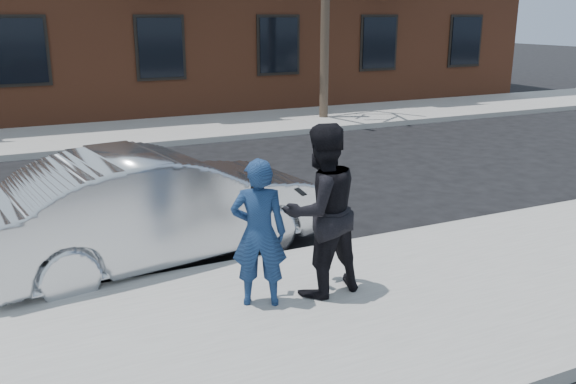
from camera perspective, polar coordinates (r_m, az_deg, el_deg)
ground at (r=7.45m, az=13.55°, el=-9.10°), size 100.00×100.00×0.00m
near_sidewalk at (r=7.25m, az=14.84°, el=-9.29°), size 50.00×3.50×0.15m
near_curb at (r=8.57m, az=7.13°, el=-4.78°), size 50.00×0.10×0.15m
far_sidewalk at (r=17.26m, az=-10.38°, el=5.78°), size 50.00×3.50×0.15m
far_curb at (r=15.56m, az=-8.62°, el=4.73°), size 50.00×0.10×0.15m
silver_sedan at (r=8.08m, az=-12.02°, el=-1.29°), size 4.73×2.29×1.50m
man_hoodie at (r=6.36m, az=-2.75°, el=-3.85°), size 0.69×0.59×1.60m
man_peacoat at (r=6.58m, az=3.13°, el=-1.75°), size 1.01×0.83×1.91m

